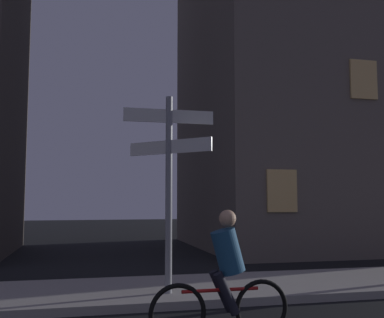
# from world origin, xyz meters

# --- Properties ---
(sidewalk_kerb) EXTENTS (40.00, 2.53, 0.14)m
(sidewalk_kerb) POSITION_xyz_m (0.00, 7.17, 0.07)
(sidewalk_kerb) COLOR #9E9991
(sidewalk_kerb) RESTS_ON ground_plane
(signpost) EXTENTS (1.62, 1.25, 3.44)m
(signpost) POSITION_xyz_m (1.18, 6.59, 2.21)
(signpost) COLOR gray
(signpost) RESTS_ON sidewalk_kerb
(cyclist) EXTENTS (1.82, 0.33, 1.61)m
(cyclist) POSITION_xyz_m (1.48, 4.32, 0.75)
(cyclist) COLOR black
(cyclist) RESTS_ON ground_plane
(building_right_block) EXTENTS (13.68, 8.16, 16.51)m
(building_right_block) POSITION_xyz_m (10.63, 14.63, 8.26)
(building_right_block) COLOR #6B6056
(building_right_block) RESTS_ON ground_plane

